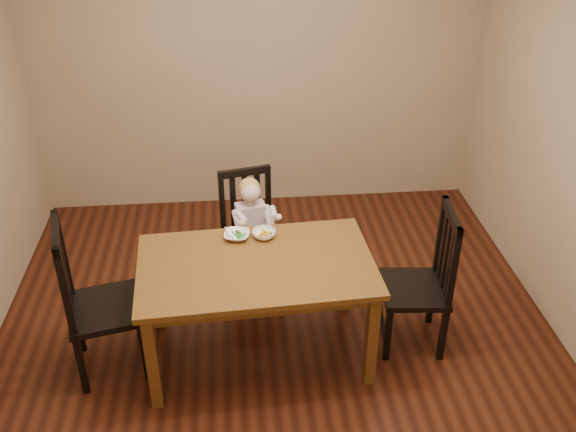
{
  "coord_description": "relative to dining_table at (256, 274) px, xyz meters",
  "views": [
    {
      "loc": [
        -0.25,
        -3.52,
        3.09
      ],
      "look_at": [
        0.1,
        0.25,
        0.83
      ],
      "focal_mm": 40.0,
      "sensor_mm": 36.0,
      "label": 1
    }
  ],
  "objects": [
    {
      "name": "bowl_veg",
      "position": [
        0.07,
        0.3,
        0.11
      ],
      "size": [
        0.18,
        0.18,
        0.05
      ],
      "primitive_type": "imported",
      "rotation": [
        0.0,
        0.0,
        -0.18
      ],
      "color": "white",
      "rests_on": "dining_table"
    },
    {
      "name": "dining_table",
      "position": [
        0.0,
        0.0,
        0.0
      ],
      "size": [
        1.55,
        0.98,
        0.75
      ],
      "rotation": [
        0.0,
        0.0,
        0.06
      ],
      "color": "#533513",
      "rests_on": "room"
    },
    {
      "name": "chair_right",
      "position": [
        1.11,
        0.03,
        -0.16
      ],
      "size": [
        0.47,
        0.49,
        1.05
      ],
      "rotation": [
        0.0,
        0.0,
        1.48
      ],
      "color": "black",
      "rests_on": "room"
    },
    {
      "name": "room",
      "position": [
        0.14,
        0.18,
        0.69
      ],
      "size": [
        4.01,
        4.01,
        2.71
      ],
      "color": "#441B0E",
      "rests_on": "ground"
    },
    {
      "name": "toddler",
      "position": [
        -0.0,
        0.74,
        -0.07
      ],
      "size": [
        0.35,
        0.41,
        0.49
      ],
      "primitive_type": null,
      "rotation": [
        0.0,
        0.0,
        3.35
      ],
      "color": "silver",
      "rests_on": "chair_child"
    },
    {
      "name": "chair_left",
      "position": [
        -1.03,
        -0.03,
        -0.13
      ],
      "size": [
        0.55,
        0.57,
        1.12
      ],
      "rotation": [
        0.0,
        0.0,
        -1.35
      ],
      "color": "black",
      "rests_on": "room"
    },
    {
      "name": "bowl_peas",
      "position": [
        -0.11,
        0.31,
        0.11
      ],
      "size": [
        0.2,
        0.2,
        0.04
      ],
      "primitive_type": "imported",
      "rotation": [
        0.0,
        0.0,
        -0.18
      ],
      "color": "white",
      "rests_on": "dining_table"
    },
    {
      "name": "fork",
      "position": [
        -0.15,
        0.28,
        0.13
      ],
      "size": [
        0.08,
        0.1,
        0.05
      ],
      "rotation": [
        0.0,
        0.0,
        0.62
      ],
      "color": "silver",
      "rests_on": "bowl_peas"
    },
    {
      "name": "chair_child",
      "position": [
        -0.01,
        0.79,
        -0.2
      ],
      "size": [
        0.49,
        0.48,
        0.97
      ],
      "rotation": [
        0.0,
        0.0,
        3.35
      ],
      "color": "black",
      "rests_on": "room"
    }
  ]
}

